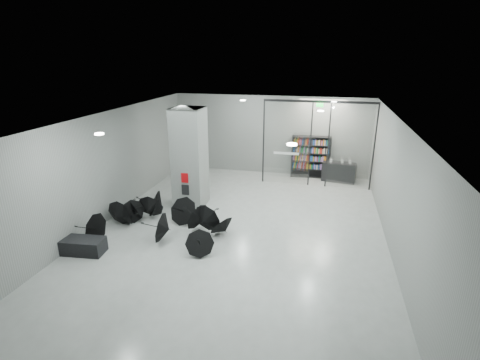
% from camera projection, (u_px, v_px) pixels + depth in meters
% --- Properties ---
extents(room, '(14.00, 14.02, 4.01)m').
position_uv_depth(room, '(238.00, 154.00, 11.92)').
color(room, gray).
rests_on(room, ground).
extents(column, '(1.20, 1.20, 4.00)m').
position_uv_depth(column, '(190.00, 158.00, 14.58)').
color(column, slate).
rests_on(column, ground).
extents(fire_cabinet, '(0.28, 0.04, 0.38)m').
position_uv_depth(fire_cabinet, '(185.00, 178.00, 14.22)').
color(fire_cabinet, '#A50A07').
rests_on(fire_cabinet, column).
extents(info_panel, '(0.30, 0.03, 0.42)m').
position_uv_depth(info_panel, '(185.00, 190.00, 14.39)').
color(info_panel, black).
rests_on(info_panel, column).
extents(exit_sign, '(0.30, 0.06, 0.15)m').
position_uv_depth(exit_sign, '(320.00, 105.00, 15.95)').
color(exit_sign, '#0CE533').
rests_on(exit_sign, room).
extents(glass_partition, '(5.06, 0.08, 4.00)m').
position_uv_depth(glass_partition, '(317.00, 141.00, 16.67)').
color(glass_partition, silver).
rests_on(glass_partition, ground).
extents(bench, '(1.57, 0.79, 0.49)m').
position_uv_depth(bench, '(80.00, 246.00, 11.41)').
color(bench, black).
rests_on(bench, ground).
extents(bookshelf, '(1.94, 0.52, 2.11)m').
position_uv_depth(bookshelf, '(311.00, 157.00, 18.25)').
color(bookshelf, black).
rests_on(bookshelf, ground).
extents(shop_counter, '(1.66, 0.88, 0.95)m').
position_uv_depth(shop_counter, '(339.00, 172.00, 17.80)').
color(shop_counter, black).
rests_on(shop_counter, ground).
extents(umbrella_cluster, '(5.30, 3.89, 1.34)m').
position_uv_depth(umbrella_cluster, '(158.00, 221.00, 12.92)').
color(umbrella_cluster, black).
rests_on(umbrella_cluster, ground).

